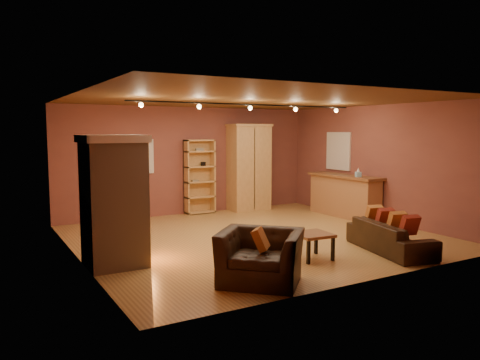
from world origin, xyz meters
TOP-DOWN VIEW (x-y plane):
  - floor at (0.00, 0.00)m, footprint 7.00×7.00m
  - ceiling at (0.00, 0.00)m, footprint 7.00×7.00m
  - back_wall at (0.00, 3.25)m, footprint 7.00×0.02m
  - left_wall at (-3.50, 0.00)m, footprint 0.02×6.50m
  - right_wall at (3.50, 0.00)m, footprint 0.02×6.50m
  - fireplace at (-3.04, -0.60)m, footprint 1.01×0.98m
  - back_window at (-1.30, 3.23)m, footprint 0.56×0.04m
  - bookcase at (0.20, 3.15)m, footprint 0.80×0.31m
  - armoire at (1.62, 2.95)m, footprint 1.16×0.66m
  - bar_counter at (3.20, 0.84)m, footprint 0.60×2.24m
  - tissue_box at (3.15, 0.32)m, footprint 0.16×0.16m
  - right_window at (3.47, 1.40)m, footprint 0.05×0.90m
  - loveseat at (1.51, -2.22)m, footprint 0.98×1.95m
  - armchair at (-1.46, -2.51)m, footprint 1.36×1.35m
  - coffee_table at (-0.02, -1.90)m, footprint 0.63×0.63m
  - track_rail at (0.00, 0.20)m, footprint 5.20×0.09m

SIDE VIEW (x-z plane):
  - floor at x=0.00m, z-range 0.00..0.00m
  - loveseat at x=1.51m, z-range -0.01..0.77m
  - coffee_table at x=-0.02m, z-range 0.16..0.60m
  - armchair at x=-1.46m, z-range 0.00..1.01m
  - bar_counter at x=3.20m, z-range 0.01..1.08m
  - bookcase at x=0.20m, z-range 0.02..1.97m
  - fireplace at x=-3.04m, z-range 0.00..2.12m
  - tissue_box at x=3.15m, z-range 1.05..1.27m
  - armoire at x=1.62m, z-range 0.00..2.37m
  - back_wall at x=0.00m, z-range 0.00..2.80m
  - left_wall at x=-3.50m, z-range 0.00..2.80m
  - right_wall at x=3.50m, z-range 0.00..2.80m
  - back_window at x=-1.30m, z-range 1.12..1.98m
  - right_window at x=3.47m, z-range 1.15..2.15m
  - track_rail at x=0.00m, z-range 2.62..2.75m
  - ceiling at x=0.00m, z-range 2.80..2.80m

